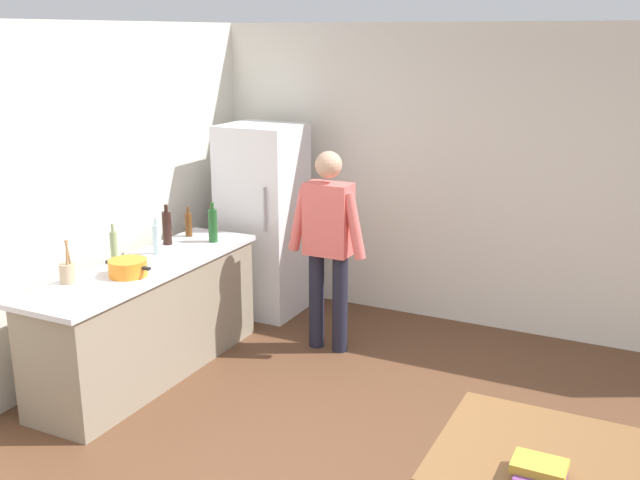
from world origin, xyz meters
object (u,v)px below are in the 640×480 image
utensil_jar (67,272)px  book_stack (540,471)px  refrigerator (263,220)px  bottle_sauce_red (212,221)px  bottle_wine_dark (167,227)px  person (328,238)px  cooking_pot (128,268)px  bottle_beer_brown (189,224)px  bottle_wine_green (213,225)px  bottle_vinegar_tall (114,247)px  bottle_water_clear (157,239)px

utensil_jar → book_stack: size_ratio=1.39×
refrigerator → bottle_sauce_red: size_ratio=7.50×
book_stack → bottle_wine_dark: bearing=151.5°
person → cooking_pot: 1.64m
bottle_wine_dark → bottle_beer_brown: bearing=88.6°
refrigerator → bottle_wine_green: size_ratio=5.29×
refrigerator → utensil_jar: 2.20m
cooking_pot → refrigerator: bearing=88.8°
cooking_pot → bottle_beer_brown: bearing=103.0°
bottle_vinegar_tall → bottle_wine_dark: size_ratio=0.94×
person → book_stack: 3.19m
person → bottle_sauce_red: bearing=-179.3°
refrigerator → book_stack: bearing=-43.2°
person → bottle_vinegar_tall: bearing=-138.1°
bottle_wine_dark → bottle_wine_green: bearing=38.2°
cooking_pot → bottle_water_clear: bearing=106.4°
utensil_jar → bottle_sauce_red: utensil_jar is taller
bottle_beer_brown → bottle_vinegar_tall: bearing=-91.5°
refrigerator → bottle_water_clear: size_ratio=6.00×
utensil_jar → bottle_water_clear: (0.12, 0.86, 0.05)m
person → cooking_pot: (-0.99, -1.31, -0.02)m
cooking_pot → book_stack: cooking_pot is taller
utensil_jar → book_stack: bearing=-12.0°
bottle_sauce_red → bottle_wine_green: bottle_wine_green is taller
bottle_vinegar_tall → bottle_sauce_red: (0.12, 1.12, -0.04)m
bottle_wine_dark → bottle_water_clear: bearing=-69.2°
bottle_water_clear → bottle_beer_brown: (-0.09, 0.55, -0.02)m
refrigerator → bottle_beer_brown: 0.83m
bottle_beer_brown → bottle_sauce_red: bearing=64.0°
bottle_beer_brown → bottle_wine_green: 0.30m
bottle_vinegar_tall → cooking_pot: bearing=-32.0°
utensil_jar → bottle_sauce_red: 1.61m
book_stack → cooking_pot: bearing=161.6°
person → bottle_wine_green: size_ratio=5.00×
utensil_jar → bottle_wine_green: bearing=76.9°
utensil_jar → bottle_wine_green: (0.32, 1.35, 0.07)m
bottle_beer_brown → book_stack: bearing=-32.2°
person → bottle_vinegar_tall: (-1.27, -1.13, 0.06)m
cooking_pot → bottle_wine_green: size_ratio=1.18×
person → bottle_beer_brown: 1.26m
bottle_vinegar_tall → bottle_wine_green: size_ratio=0.94×
bottle_beer_brown → bottle_wine_green: size_ratio=0.76×
cooking_pot → bottle_vinegar_tall: bottle_vinegar_tall is taller
cooking_pot → bottle_wine_dark: bearing=107.9°
person → utensil_jar: person is taller
bottle_water_clear → bottle_beer_brown: bottle_water_clear is taller
person → bottle_sauce_red: person is taller
bottle_vinegar_tall → bottle_beer_brown: bearing=88.5°
bottle_sauce_red → refrigerator: bearing=71.4°
bottle_sauce_red → bottle_water_clear: (-0.01, -0.75, 0.03)m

